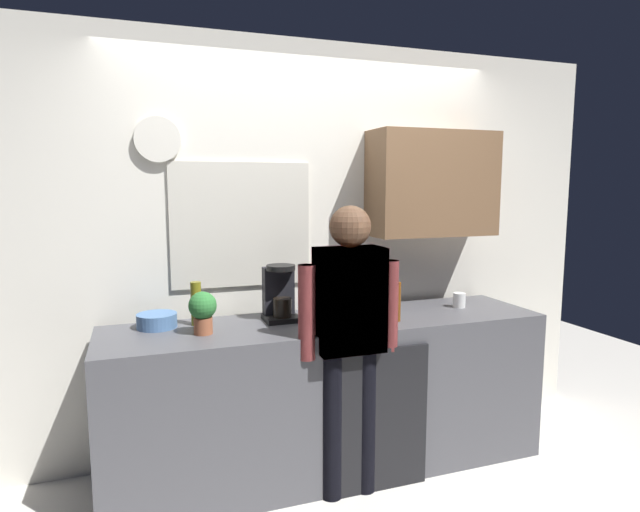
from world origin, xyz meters
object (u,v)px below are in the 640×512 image
Objects in this scene: bottle_amber_beer at (396,302)px; cup_white_mug at (459,300)px; bottle_olive_oil at (196,304)px; storage_canister at (337,301)px; mixing_bowl at (157,321)px; person_guest at (349,328)px; coffee_maker at (280,295)px; person_at_sink at (349,328)px; potted_plant at (203,310)px; bottle_dark_sauce at (304,318)px.

cup_white_mug is at bearing 17.51° from bottle_amber_beer.
bottle_olive_oil is 1.47× the size of storage_canister.
person_guest is at bearing -26.18° from mixing_bowl.
coffee_maker is at bearing 157.54° from bottle_amber_beer.
person_at_sink and person_guest have the same top height.
mixing_bowl is at bearing 137.03° from potted_plant.
storage_canister is at bearing -92.10° from person_guest.
coffee_maker is 1.32× the size of bottle_olive_oil.
potted_plant is 0.14× the size of person_guest.
bottle_dark_sauce is 0.84m from mixing_bowl.
potted_plant reaches higher than bottle_dark_sauce.
person_at_sink is at bearing -19.56° from potted_plant.
storage_canister is at bearing 134.42° from bottle_amber_beer.
bottle_olive_oil is 1.09× the size of bottle_amber_beer.
potted_plant is (-0.47, -0.16, -0.01)m from coffee_maker.
person_guest is at bearing -155.45° from bottle_amber_beer.
bottle_amber_beer is 1.05× the size of mixing_bowl.
person_guest reaches higher than storage_canister.
bottle_olive_oil reaches higher than storage_canister.
bottle_amber_beer is 1.35× the size of storage_canister.
mixing_bowl is 1.29× the size of storage_canister.
bottle_dark_sauce is 0.48m from storage_canister.
bottle_dark_sauce is at bearing -8.39° from person_guest.
person_at_sink is 1.00× the size of person_guest.
bottle_amber_beer is 0.59m from cup_white_mug.
storage_canister is (0.33, 0.35, -0.01)m from bottle_dark_sauce.
coffee_maker is at bearing -4.09° from mixing_bowl.
cup_white_mug is 0.82m from storage_canister.
person_at_sink is 0.00m from person_guest.
person_at_sink is (0.97, -0.47, -0.01)m from mixing_bowl.
storage_canister is at bearing 47.38° from bottle_dark_sauce.
bottle_dark_sauce is 0.25m from person_at_sink.
mixing_bowl is 0.33m from potted_plant.
potted_plant is (-1.65, -0.08, 0.08)m from cup_white_mug.
coffee_maker is 0.48m from bottle_olive_oil.
potted_plant is at bearing -177.30° from cup_white_mug.
potted_plant is at bearing 160.24° from bottle_dark_sauce.
person_guest is (0.00, 0.00, 0.00)m from person_at_sink.
person_at_sink is at bearing -57.68° from coffee_maker.
coffee_maker is 0.68m from bottle_amber_beer.
person_at_sink is at bearing -159.64° from cup_white_mug.
person_at_sink reaches higher than bottle_olive_oil.
potted_plant is at bearing -86.24° from bottle_olive_oil.
bottle_dark_sauce reaches higher than storage_canister.
storage_canister is 0.11× the size of person_at_sink.
bottle_olive_oil is 2.63× the size of cup_white_mug.
bottle_olive_oil is at bearing 144.15° from bottle_dark_sauce.
bottle_olive_oil is at bearing 146.05° from person_at_sink.
bottle_dark_sauce is (0.52, -0.38, -0.03)m from bottle_olive_oil.
mixing_bowl is at bearing 175.91° from coffee_maker.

